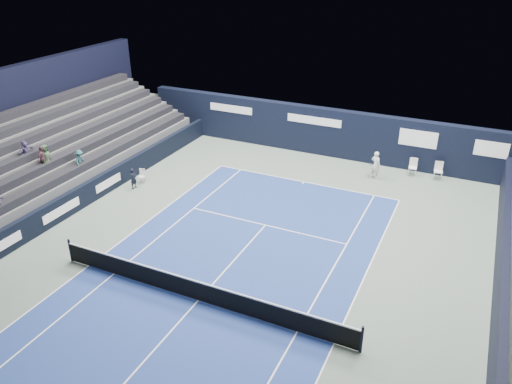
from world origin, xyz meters
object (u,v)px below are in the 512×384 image
at_px(folding_chair_back_a, 413,164).
at_px(line_judge_chair, 142,175).
at_px(tennis_player, 376,165).
at_px(tennis_net, 198,290).
at_px(folding_chair_back_b, 439,169).

bearing_deg(folding_chair_back_a, line_judge_chair, -157.16).
distance_m(line_judge_chair, tennis_player, 13.64).
relative_size(folding_chair_back_a, tennis_net, 0.08).
bearing_deg(line_judge_chair, folding_chair_back_a, 17.13).
distance_m(folding_chair_back_b, tennis_player, 3.68).
relative_size(folding_chair_back_a, tennis_player, 0.63).
relative_size(folding_chair_back_b, tennis_net, 0.08).
xyz_separation_m(folding_chair_back_b, tennis_net, (-6.96, -15.65, -0.10)).
relative_size(folding_chair_back_a, folding_chair_back_b, 0.97).
bearing_deg(tennis_player, folding_chair_back_b, 22.72).
xyz_separation_m(folding_chair_back_a, line_judge_chair, (-14.01, -7.76, -0.23)).
distance_m(folding_chair_back_b, line_judge_chair, 17.30).
height_order(folding_chair_back_b, tennis_player, tennis_player).
height_order(line_judge_chair, tennis_net, tennis_net).
bearing_deg(tennis_net, tennis_player, 75.94).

